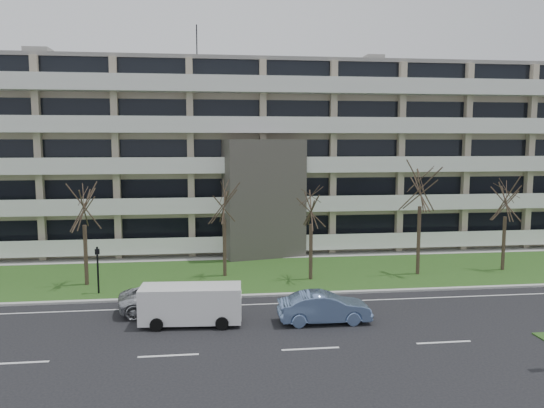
{
  "coord_description": "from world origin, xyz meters",
  "views": [
    {
      "loc": [
        -4.31,
        -21.45,
        8.83
      ],
      "look_at": [
        -0.43,
        10.0,
        5.1
      ],
      "focal_mm": 35.0,
      "sensor_mm": 36.0,
      "label": 1
    }
  ],
  "objects": [
    {
      "name": "tree_6",
      "position": [
        15.86,
        12.09,
        5.2
      ],
      "size": [
        3.35,
        3.35,
        6.69
      ],
      "color": "#382B21",
      "rests_on": "ground"
    },
    {
      "name": "white_van",
      "position": [
        -5.1,
        3.79,
        1.13
      ],
      "size": [
        4.98,
        2.26,
        1.89
      ],
      "rotation": [
        0.0,
        0.0,
        -0.07
      ],
      "color": "white",
      "rests_on": "ground"
    },
    {
      "name": "pedestrian_signal",
      "position": [
        -10.66,
        9.57,
        1.79
      ],
      "size": [
        0.31,
        0.27,
        2.81
      ],
      "rotation": [
        0.0,
        0.0,
        0.25
      ],
      "color": "black",
      "rests_on": "ground"
    },
    {
      "name": "silver_pickup",
      "position": [
        -6.31,
        5.85,
        0.72
      ],
      "size": [
        5.4,
        2.89,
        1.44
      ],
      "primitive_type": "imported",
      "rotation": [
        0.0,
        0.0,
        1.67
      ],
      "color": "#B8BAC0",
      "rests_on": "ground"
    },
    {
      "name": "blue_sedan",
      "position": [
        1.32,
        3.24,
        0.74
      ],
      "size": [
        4.53,
        1.61,
        1.49
      ],
      "primitive_type": "imported",
      "rotation": [
        0.0,
        0.0,
        1.56
      ],
      "color": "#6F8EC1",
      "rests_on": "ground"
    },
    {
      "name": "lane_edge_line",
      "position": [
        0.0,
        6.5,
        0.01
      ],
      "size": [
        90.0,
        0.12,
        0.01
      ],
      "primitive_type": "cube",
      "color": "white",
      "rests_on": "ground"
    },
    {
      "name": "tree_3",
      "position": [
        -3.22,
        12.77,
        5.25
      ],
      "size": [
        3.38,
        3.38,
        6.76
      ],
      "color": "#382B21",
      "rests_on": "ground"
    },
    {
      "name": "curb",
      "position": [
        0.0,
        8.0,
        0.06
      ],
      "size": [
        90.0,
        0.35,
        0.12
      ],
      "primitive_type": "cube",
      "color": "#B2B2AD",
      "rests_on": "ground"
    },
    {
      "name": "tree_5",
      "position": [
        9.59,
        11.69,
        6.39
      ],
      "size": [
        4.11,
        4.11,
        8.22
      ],
      "color": "#382B21",
      "rests_on": "ground"
    },
    {
      "name": "tree_4",
      "position": [
        2.23,
        11.25,
        5.03
      ],
      "size": [
        3.24,
        3.24,
        6.47
      ],
      "color": "#382B21",
      "rests_on": "ground"
    },
    {
      "name": "grass_verge",
      "position": [
        0.0,
        13.0,
        0.03
      ],
      "size": [
        90.0,
        10.0,
        0.06
      ],
      "primitive_type": "cube",
      "color": "#27531B",
      "rests_on": "ground"
    },
    {
      "name": "apartment_building",
      "position": [
        -0.01,
        25.32,
        7.61
      ],
      "size": [
        60.5,
        15.1,
        18.75
      ],
      "color": "#C5B499",
      "rests_on": "ground"
    },
    {
      "name": "tree_2",
      "position": [
        -11.76,
        11.59,
        5.25
      ],
      "size": [
        3.38,
        3.38,
        6.76
      ],
      "color": "#382B21",
      "rests_on": "ground"
    },
    {
      "name": "ground",
      "position": [
        0.0,
        0.0,
        0.0
      ],
      "size": [
        160.0,
        160.0,
        0.0
      ],
      "primitive_type": "plane",
      "color": "black",
      "rests_on": "ground"
    },
    {
      "name": "sidewalk",
      "position": [
        0.0,
        18.5,
        0.04
      ],
      "size": [
        90.0,
        2.0,
        0.08
      ],
      "primitive_type": "cube",
      "color": "#B2B2AD",
      "rests_on": "ground"
    }
  ]
}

